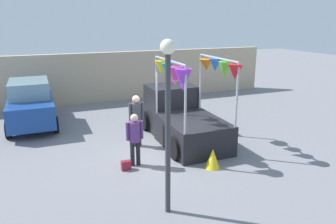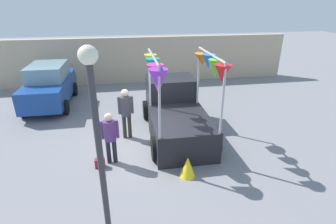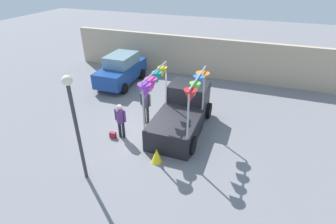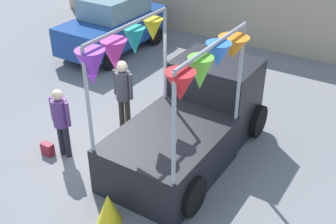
% 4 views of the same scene
% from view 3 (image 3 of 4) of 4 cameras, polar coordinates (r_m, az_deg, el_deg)
% --- Properties ---
extents(ground_plane, '(60.00, 60.00, 0.00)m').
position_cam_3_polar(ground_plane, '(11.94, -2.96, -4.72)').
color(ground_plane, slate).
extents(vendor_truck, '(2.49, 4.14, 3.06)m').
position_cam_3_polar(vendor_truck, '(11.92, 3.10, 0.34)').
color(vendor_truck, black).
rests_on(vendor_truck, ground).
extents(parked_car, '(1.88, 4.00, 1.88)m').
position_cam_3_polar(parked_car, '(16.86, -10.12, 9.10)').
color(parked_car, navy).
rests_on(parked_car, ground).
extents(person_customer, '(0.53, 0.34, 1.62)m').
position_cam_3_polar(person_customer, '(11.37, -10.31, -1.30)').
color(person_customer, black).
rests_on(person_customer, ground).
extents(person_vendor, '(0.53, 0.34, 1.81)m').
position_cam_3_polar(person_vendor, '(12.25, -4.95, 2.17)').
color(person_vendor, '#2D2823').
rests_on(person_vendor, ground).
extents(handbag, '(0.28, 0.16, 0.28)m').
position_cam_3_polar(handbag, '(11.84, -11.90, -4.93)').
color(handbag, maroon).
rests_on(handbag, ground).
extents(street_lamp, '(0.32, 0.32, 3.91)m').
position_cam_3_polar(street_lamp, '(8.75, -19.74, -0.78)').
color(street_lamp, '#333338').
rests_on(street_lamp, ground).
extents(brick_boundary_wall, '(18.00, 0.36, 2.60)m').
position_cam_3_polar(brick_boundary_wall, '(17.95, 6.51, 11.84)').
color(brick_boundary_wall, tan).
rests_on(brick_boundary_wall, ground).
extents(folded_kite_bundle_sunflower, '(0.61, 0.61, 0.60)m').
position_cam_3_polar(folded_kite_bundle_sunflower, '(10.21, -2.48, -9.44)').
color(folded_kite_bundle_sunflower, yellow).
rests_on(folded_kite_bundle_sunflower, ground).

